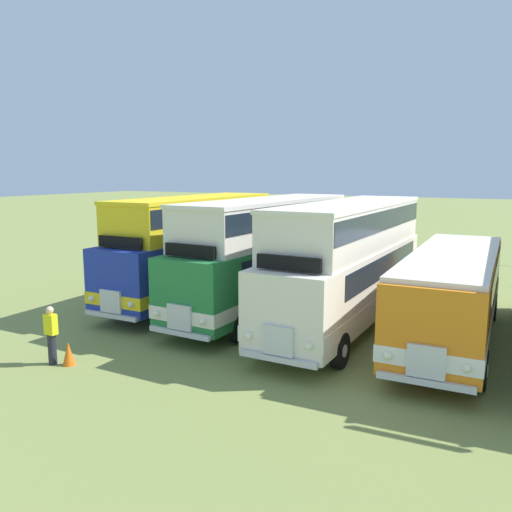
{
  "coord_description": "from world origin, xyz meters",
  "views": [
    {
      "loc": [
        5.61,
        -17.81,
        5.54
      ],
      "look_at": [
        -3.69,
        -0.32,
        2.31
      ],
      "focal_mm": 36.31,
      "sensor_mm": 36.0,
      "label": 1
    }
  ],
  "objects": [
    {
      "name": "bus_third_in_row",
      "position": [
        0.0,
        -0.16,
        2.47
      ],
      "size": [
        2.72,
        11.28,
        4.49
      ],
      "color": "silver",
      "rests_on": "ground"
    },
    {
      "name": "bus_second_in_row",
      "position": [
        -3.54,
        0.35,
        2.47
      ],
      "size": [
        2.92,
        11.16,
        4.49
      ],
      "color": "#237538",
      "rests_on": "ground"
    },
    {
      "name": "ground_plane",
      "position": [
        0.0,
        0.0,
        0.0
      ],
      "size": [
        200.0,
        200.0,
        0.0
      ],
      "primitive_type": "plane",
      "color": "olive"
    },
    {
      "name": "rope_fence_line",
      "position": [
        0.0,
        10.36,
        0.65
      ],
      "size": [
        20.26,
        0.08,
        1.05
      ],
      "color": "#8C704C",
      "rests_on": "ground"
    },
    {
      "name": "bus_fourth_in_row",
      "position": [
        3.54,
        -0.31,
        1.75
      ],
      "size": [
        2.83,
        10.64,
        2.99
      ],
      "color": "orange",
      "rests_on": "ground"
    },
    {
      "name": "bus_first_in_row",
      "position": [
        -7.09,
        0.43,
        2.47
      ],
      "size": [
        2.71,
        10.29,
        4.49
      ],
      "color": "#1E339E",
      "rests_on": "ground"
    },
    {
      "name": "cone_near_end",
      "position": [
        -5.9,
        -7.72,
        0.35
      ],
      "size": [
        0.36,
        0.36,
        0.69
      ],
      "primitive_type": "cone",
      "color": "orange",
      "rests_on": "ground"
    },
    {
      "name": "marshal_person",
      "position": [
        -6.38,
        -7.89,
        0.89
      ],
      "size": [
        0.36,
        0.24,
        1.73
      ],
      "color": "#23232D",
      "rests_on": "ground"
    }
  ]
}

